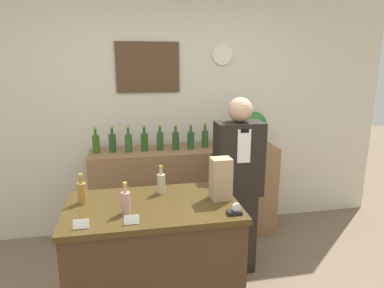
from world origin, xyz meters
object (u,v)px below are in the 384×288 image
shopkeeper (238,188)px  potted_plant (254,126)px  paper_bag (221,179)px  tape_dispenser (235,211)px

shopkeeper → potted_plant: (0.41, 0.71, 0.41)m
shopkeeper → potted_plant: size_ratio=4.34×
paper_bag → tape_dispenser: 0.29m
shopkeeper → tape_dispenser: 0.87m
potted_plant → paper_bag: 1.45m
paper_bag → potted_plant: bearing=60.0°
potted_plant → tape_dispenser: size_ratio=4.08×
potted_plant → paper_bag: potted_plant is taller
shopkeeper → tape_dispenser: shopkeeper is taller
shopkeeper → paper_bag: 0.70m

